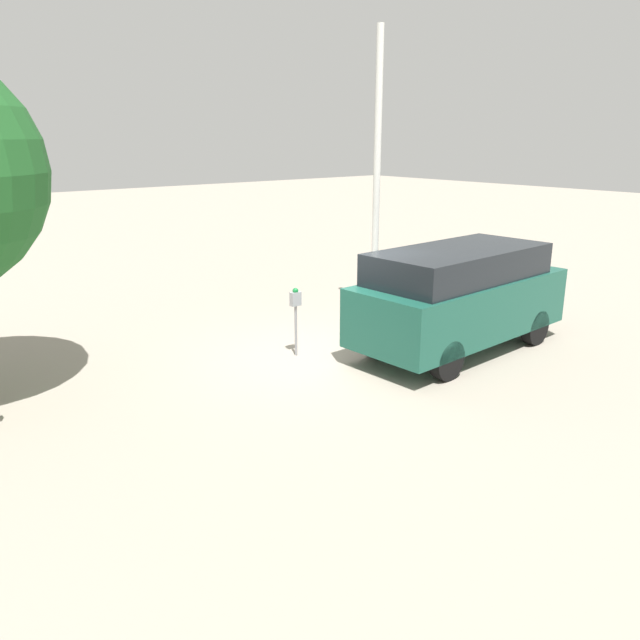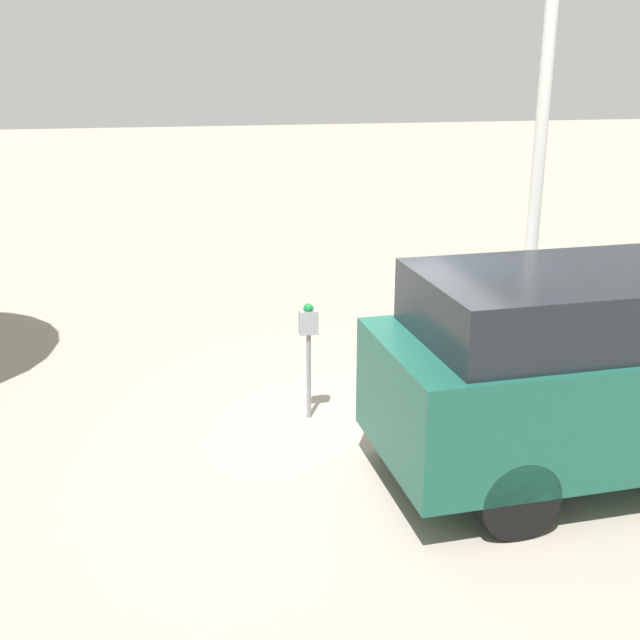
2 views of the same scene
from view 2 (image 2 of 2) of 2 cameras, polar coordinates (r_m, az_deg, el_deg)
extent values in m
plane|color=gray|center=(8.61, 2.80, -8.01)|extent=(80.00, 80.00, 0.00)
cylinder|color=gray|center=(8.75, -0.81, -4.01)|extent=(0.05, 0.05, 0.98)
cube|color=gray|center=(8.54, -0.82, -0.15)|extent=(0.20, 0.11, 0.26)
sphere|color=#14662D|center=(8.49, -0.83, 0.82)|extent=(0.11, 0.11, 0.11)
cube|color=beige|center=(10.64, 14.25, -1.72)|extent=(0.44, 0.44, 0.55)
cylinder|color=silver|center=(10.05, 15.67, 15.18)|extent=(0.15, 0.15, 5.66)
cube|color=#195142|center=(8.03, 20.50, -4.25)|extent=(4.66, 2.03, 1.08)
cube|color=black|center=(7.70, 20.47, 1.37)|extent=(3.73, 1.84, 0.58)
cylinder|color=black|center=(8.24, 8.63, -6.75)|extent=(0.72, 0.25, 0.71)
cylinder|color=black|center=(6.94, 13.82, -12.14)|extent=(0.72, 0.25, 0.71)
camera|label=1|loc=(5.31, -111.86, -4.63)|focal=35.00mm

